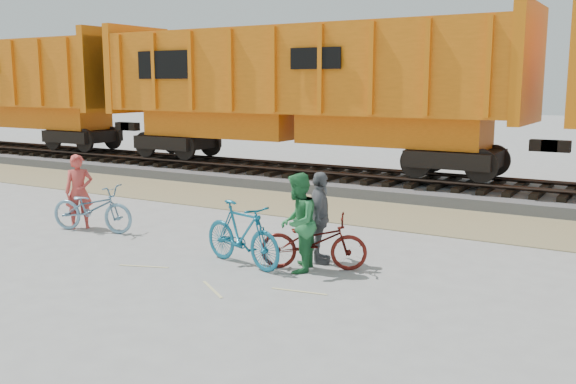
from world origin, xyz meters
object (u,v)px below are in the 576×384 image
at_px(bicycle_teal, 242,234).
at_px(bicycle_maroon, 314,242).
at_px(person_woman, 320,218).
at_px(hopper_car_center, 300,88).
at_px(person_man, 298,223).
at_px(person_solo, 79,192).
at_px(bicycle_blue, 92,208).

distance_m(bicycle_teal, bicycle_maroon, 1.26).
xyz_separation_m(bicycle_maroon, person_woman, (-0.10, 0.40, 0.34)).
height_order(bicycle_teal, bicycle_maroon, bicycle_teal).
bearing_deg(bicycle_maroon, hopper_car_center, 7.15).
height_order(bicycle_teal, person_woman, person_woman).
bearing_deg(person_man, bicycle_maroon, 127.98).
bearing_deg(person_solo, hopper_car_center, 34.36).
relative_size(hopper_car_center, bicycle_teal, 7.48).
xyz_separation_m(bicycle_blue, bicycle_maroon, (5.42, -0.06, -0.03)).
bearing_deg(person_solo, bicycle_teal, -57.16).
distance_m(hopper_car_center, person_man, 10.19).
distance_m(hopper_car_center, person_solo, 8.58).
bearing_deg(bicycle_teal, person_man, -64.54).
distance_m(hopper_car_center, bicycle_blue, 8.72).
bearing_deg(person_man, bicycle_teal, -96.10).
distance_m(person_man, person_woman, 0.65).
relative_size(bicycle_blue, bicycle_maroon, 1.07).
bearing_deg(hopper_car_center, bicycle_blue, -92.29).
height_order(bicycle_teal, person_man, person_man).
height_order(bicycle_blue, bicycle_teal, bicycle_teal).
height_order(hopper_car_center, person_man, hopper_car_center).
relative_size(bicycle_teal, bicycle_maroon, 1.03).
relative_size(bicycle_blue, person_woman, 1.19).
xyz_separation_m(bicycle_blue, person_woman, (5.32, 0.34, 0.30)).
height_order(bicycle_maroon, person_woman, person_woman).
height_order(bicycle_blue, bicycle_maroon, bicycle_blue).
bearing_deg(person_woman, person_man, 149.77).
distance_m(bicycle_blue, bicycle_teal, 4.28).
height_order(hopper_car_center, bicycle_teal, hopper_car_center).
bearing_deg(bicycle_maroon, person_woman, -9.95).
bearing_deg(person_woman, bicycle_maroon, 170.01).
height_order(hopper_car_center, person_woman, hopper_car_center).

